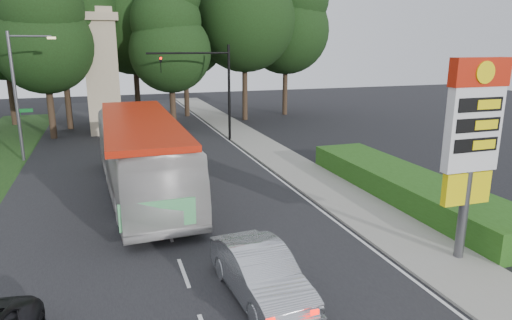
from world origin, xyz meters
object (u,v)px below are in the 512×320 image
object	(u,v)px
streetlight_signs	(19,91)
monument	(102,71)
sedan_silver	(261,273)
traffic_signal_mast	(212,80)
transit_bus	(141,157)
gas_station_pylon	(473,133)

from	to	relation	value
streetlight_signs	monument	world-z (taller)	monument
streetlight_signs	sedan_silver	distance (m)	22.33
traffic_signal_mast	transit_bus	bearing A→B (deg)	-118.78
gas_station_pylon	streetlight_signs	xyz separation A→B (m)	(-16.19, 20.01, -0.01)
gas_station_pylon	streetlight_signs	size ratio (longest dim) A/B	0.86
gas_station_pylon	streetlight_signs	distance (m)	25.74
sedan_silver	gas_station_pylon	bearing A→B (deg)	-3.36
sedan_silver	traffic_signal_mast	bearing A→B (deg)	75.87
gas_station_pylon	transit_bus	xyz separation A→B (m)	(-9.72, 10.71, -2.55)
transit_bus	sedan_silver	world-z (taller)	transit_bus
gas_station_pylon	traffic_signal_mast	world-z (taller)	traffic_signal_mast
streetlight_signs	monument	size ratio (longest dim) A/B	0.80
gas_station_pylon	streetlight_signs	world-z (taller)	streetlight_signs
gas_station_pylon	transit_bus	distance (m)	14.69
monument	transit_bus	bearing A→B (deg)	-85.11
traffic_signal_mast	streetlight_signs	size ratio (longest dim) A/B	0.90
traffic_signal_mast	transit_bus	distance (m)	13.18
streetlight_signs	sedan_silver	world-z (taller)	streetlight_signs
traffic_signal_mast	monument	world-z (taller)	monument
traffic_signal_mast	sedan_silver	bearing A→B (deg)	-99.67
streetlight_signs	monument	bearing A→B (deg)	58.03
traffic_signal_mast	monument	size ratio (longest dim) A/B	0.72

